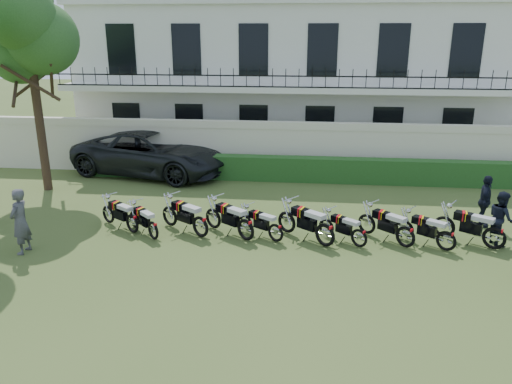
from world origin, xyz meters
TOP-DOWN VIEW (x-y plane):
  - ground at (0.00, 0.00)m, footprint 100.00×100.00m
  - perimeter_wall at (0.00, 8.00)m, footprint 30.00×0.35m
  - hedge at (1.00, 7.20)m, footprint 18.00×0.60m
  - building at (0.00, 13.96)m, footprint 20.40×9.60m
  - tree_west_near at (-8.96, 5.00)m, footprint 3.40×3.20m
  - motorcycle_0 at (-4.20, 1.04)m, footprint 1.57×1.10m
  - motorcycle_1 at (-3.41, 0.61)m, footprint 1.31×1.27m
  - motorcycle_2 at (-2.07, 0.93)m, footprint 1.73×1.22m
  - motorcycle_3 at (-0.70, 0.84)m, footprint 1.70×1.27m
  - motorcycle_4 at (0.18, 0.83)m, footprint 1.47×1.03m
  - motorcycle_5 at (1.59, 0.65)m, footprint 1.72×1.39m
  - motorcycle_6 at (2.55, 0.70)m, footprint 1.37×1.12m
  - motorcycle_7 at (3.85, 0.83)m, footprint 1.51×1.38m
  - motorcycle_8 at (4.94, 0.71)m, footprint 1.53×1.15m
  - motorcycle_9 at (6.30, 0.95)m, footprint 1.78×1.18m
  - suv at (-5.62, 7.60)m, footprint 7.18×4.52m
  - inspector at (-6.73, -0.63)m, footprint 0.48×0.70m
  - officer_4 at (6.56, 1.41)m, footprint 0.68×0.83m
  - officer_5 at (6.57, 2.81)m, footprint 0.69×1.05m

SIDE VIEW (x-z plane):
  - ground at x=0.00m, z-range 0.00..0.00m
  - motorcycle_6 at x=2.55m, z-range -0.04..0.89m
  - motorcycle_4 at x=0.18m, z-range -0.04..0.90m
  - motorcycle_1 at x=-3.41m, z-range -0.04..0.91m
  - motorcycle_8 at x=4.94m, z-range -0.04..0.96m
  - motorcycle_0 at x=-4.20m, z-range -0.04..0.96m
  - motorcycle_7 at x=3.85m, z-range -0.04..1.02m
  - hedge at x=1.00m, z-range 0.00..1.00m
  - motorcycle_3 at x=-0.70m, z-range -0.04..1.06m
  - motorcycle_2 at x=-2.07m, z-range -0.04..1.06m
  - motorcycle_9 at x=6.30m, z-range -0.04..1.07m
  - motorcycle_5 at x=1.59m, z-range -0.04..1.11m
  - officer_4 at x=6.56m, z-range 0.00..1.59m
  - officer_5 at x=6.57m, z-range 0.00..1.65m
  - suv at x=-5.62m, z-range 0.00..1.85m
  - inspector at x=-6.73m, z-range 0.00..1.85m
  - perimeter_wall at x=0.00m, z-range 0.02..2.32m
  - building at x=0.00m, z-range 0.01..7.41m
  - tree_west_near at x=-8.96m, z-range 1.94..9.84m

